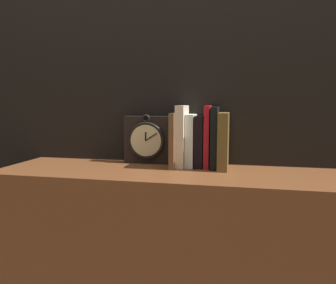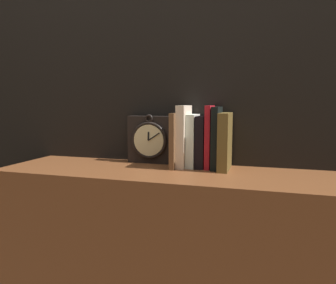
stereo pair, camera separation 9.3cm
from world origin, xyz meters
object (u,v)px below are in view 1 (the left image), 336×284
(book_slot0_brown, at_px, (175,140))
(book_slot6_brown, at_px, (223,141))
(book_slot3_black, at_px, (200,141))
(book_slot1_cream, at_px, (182,136))
(book_slot5_black, at_px, (215,137))
(clock, at_px, (148,140))
(book_slot4_red, at_px, (208,136))
(book_slot2_white, at_px, (191,140))

(book_slot0_brown, relative_size, book_slot6_brown, 0.99)
(book_slot0_brown, distance_m, book_slot3_black, 0.10)
(book_slot0_brown, distance_m, book_slot1_cream, 0.03)
(book_slot1_cream, relative_size, book_slot3_black, 1.20)
(book_slot5_black, height_order, book_slot6_brown, book_slot5_black)
(book_slot1_cream, bearing_deg, clock, 165.40)
(book_slot3_black, relative_size, book_slot4_red, 0.83)
(book_slot4_red, bearing_deg, book_slot0_brown, -170.58)
(book_slot4_red, xyz_separation_m, book_slot6_brown, (0.06, -0.02, -0.01))
(book_slot1_cream, relative_size, book_slot4_red, 1.00)
(book_slot2_white, xyz_separation_m, book_slot6_brown, (0.13, -0.02, 0.00))
(book_slot6_brown, bearing_deg, book_slot4_red, 161.51)
(book_slot2_white, bearing_deg, book_slot5_black, -4.37)
(book_slot2_white, distance_m, book_slot6_brown, 0.13)
(book_slot2_white, distance_m, book_slot5_black, 0.09)
(clock, bearing_deg, book_slot3_black, -7.88)
(clock, relative_size, book_slot5_black, 0.87)
(clock, bearing_deg, book_slot6_brown, -9.07)
(book_slot2_white, relative_size, book_slot6_brown, 0.96)
(book_slot2_white, bearing_deg, book_slot6_brown, -8.82)
(book_slot2_white, height_order, book_slot5_black, book_slot5_black)
(book_slot0_brown, height_order, book_slot2_white, book_slot0_brown)
(book_slot5_black, bearing_deg, book_slot0_brown, -175.29)
(clock, distance_m, book_slot0_brown, 0.13)
(book_slot1_cream, bearing_deg, book_slot0_brown, -157.80)
(book_slot1_cream, xyz_separation_m, book_slot3_black, (0.07, 0.01, -0.02))
(book_slot4_red, bearing_deg, book_slot1_cream, -174.11)
(book_slot6_brown, bearing_deg, book_slot5_black, 159.44)
(clock, height_order, book_slot6_brown, book_slot6_brown)
(clock, xyz_separation_m, book_slot0_brown, (0.12, -0.05, 0.01))
(book_slot1_cream, distance_m, book_slot4_red, 0.10)
(book_slot4_red, height_order, book_slot5_black, book_slot4_red)
(clock, bearing_deg, book_slot4_red, -6.65)
(book_slot3_black, bearing_deg, book_slot0_brown, -168.52)
(clock, distance_m, book_slot2_white, 0.19)
(book_slot3_black, distance_m, book_slot5_black, 0.06)
(clock, height_order, book_slot2_white, book_slot2_white)
(book_slot2_white, relative_size, book_slot4_red, 0.86)
(book_slot4_red, distance_m, book_slot5_black, 0.03)
(book_slot3_black, height_order, book_slot5_black, book_slot5_black)
(clock, height_order, book_slot4_red, book_slot4_red)
(book_slot4_red, bearing_deg, clock, 173.35)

